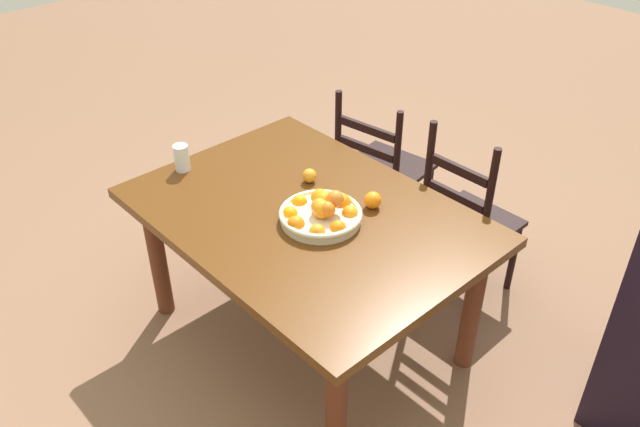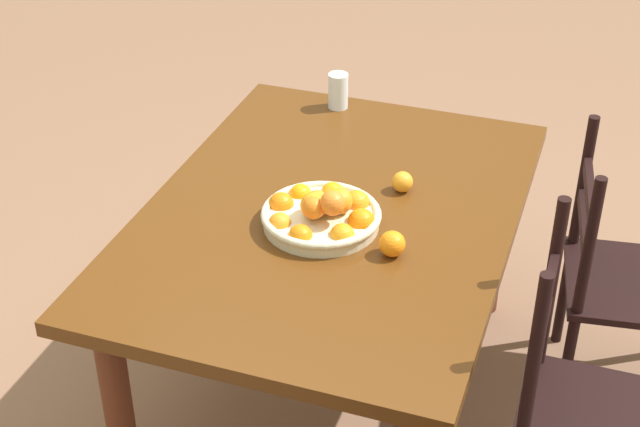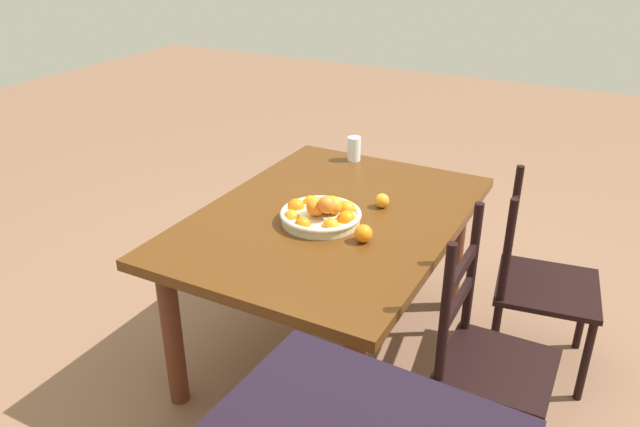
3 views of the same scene
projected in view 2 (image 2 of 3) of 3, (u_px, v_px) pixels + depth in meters
ground_plane at (330, 390)px, 3.25m from camera, size 12.00×12.00×0.00m
dining_table at (331, 236)px, 2.91m from camera, size 1.50×1.08×0.74m
chair_near_window at (578, 410)px, 2.56m from camera, size 0.40×0.40×0.98m
chair_by_cabinet at (622, 281)px, 3.06m from camera, size 0.50×0.50×0.91m
fruit_bowl at (322, 213)px, 2.76m from camera, size 0.35×0.35×0.15m
orange_loose_0 at (402, 182)px, 2.92m from camera, size 0.07×0.07×0.07m
orange_loose_1 at (392, 244)px, 2.63m from camera, size 0.07×0.07×0.07m
drinking_glass at (338, 91)px, 3.40m from camera, size 0.07×0.07×0.13m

